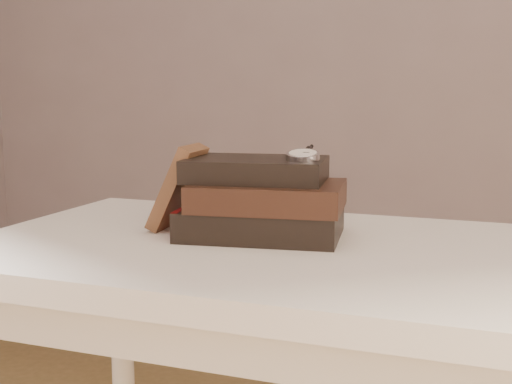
% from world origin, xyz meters
% --- Properties ---
extents(table, '(1.00, 0.60, 0.75)m').
position_xyz_m(table, '(0.00, 0.35, 0.66)').
color(table, silver).
rests_on(table, ground).
extents(book_stack, '(0.29, 0.22, 0.13)m').
position_xyz_m(book_stack, '(-0.04, 0.39, 0.81)').
color(book_stack, black).
rests_on(book_stack, table).
extents(journal, '(0.09, 0.10, 0.15)m').
position_xyz_m(journal, '(-0.20, 0.40, 0.83)').
color(journal, '#472B1B').
rests_on(journal, table).
extents(pocket_watch, '(0.06, 0.16, 0.02)m').
position_xyz_m(pocket_watch, '(0.03, 0.39, 0.89)').
color(pocket_watch, silver).
rests_on(pocket_watch, book_stack).
extents(eyeglasses, '(0.13, 0.14, 0.05)m').
position_xyz_m(eyeglasses, '(-0.15, 0.47, 0.82)').
color(eyeglasses, silver).
rests_on(eyeglasses, book_stack).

